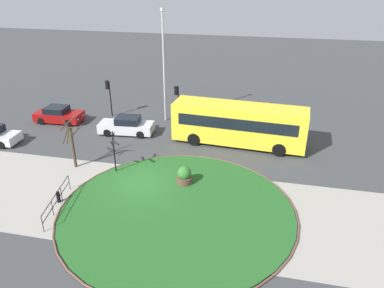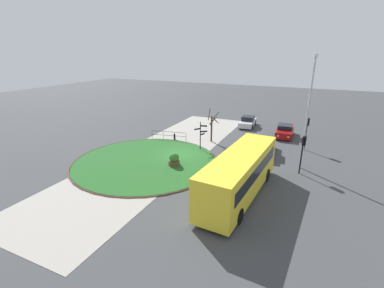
{
  "view_description": "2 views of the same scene",
  "coord_description": "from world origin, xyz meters",
  "views": [
    {
      "loc": [
        7.43,
        -18.77,
        12.34
      ],
      "look_at": [
        2.81,
        2.08,
        2.21
      ],
      "focal_mm": 34.27,
      "sensor_mm": 36.0,
      "label": 1
    },
    {
      "loc": [
        22.47,
        11.62,
        9.87
      ],
      "look_at": [
        1.63,
        2.02,
        1.97
      ],
      "focal_mm": 25.43,
      "sensor_mm": 36.0,
      "label": 2
    }
  ],
  "objects": [
    {
      "name": "street_tree_bare",
      "position": [
        -5.32,
        1.3,
        1.86
      ],
      "size": [
        1.59,
        1.27,
        3.77
      ],
      "color": "#423323",
      "rests_on": "ground"
    },
    {
      "name": "ground",
      "position": [
        0.0,
        0.0,
        0.0
      ],
      "size": [
        120.0,
        120.0,
        0.0
      ],
      "primitive_type": "plane",
      "color": "#3D3F42"
    },
    {
      "name": "bollard_foreground",
      "position": [
        -4.12,
        -2.88,
        0.38
      ],
      "size": [
        0.22,
        0.22,
        0.75
      ],
      "color": "black",
      "rests_on": "ground"
    },
    {
      "name": "grass_island",
      "position": [
        2.91,
        -2.17,
        0.05
      ],
      "size": [
        13.19,
        13.19,
        0.1
      ],
      "primitive_type": "cylinder",
      "color": "#235B23",
      "rests_on": "ground"
    },
    {
      "name": "sidewalk_paving",
      "position": [
        0.0,
        -1.89,
        0.01
      ],
      "size": [
        32.0,
        8.23,
        0.02
      ],
      "primitive_type": "cube",
      "color": "#9E998E",
      "rests_on": "ground"
    },
    {
      "name": "lamppost_tall",
      "position": [
        -1.66,
        11.09,
        5.12
      ],
      "size": [
        0.32,
        0.32,
        9.65
      ],
      "color": "#B7B7BC",
      "rests_on": "ground"
    },
    {
      "name": "signpost_directional",
      "position": [
        -2.29,
        1.23,
        1.75
      ],
      "size": [
        1.2,
        1.11,
        3.02
      ],
      "color": "black",
      "rests_on": "ground"
    },
    {
      "name": "railing_grass_edge",
      "position": [
        -3.82,
        -3.47,
        0.64
      ],
      "size": [
        0.82,
        4.11,
        0.98
      ],
      "rotation": [
        0.0,
        0.0,
        4.9
      ],
      "color": "black",
      "rests_on": "ground"
    },
    {
      "name": "car_far_lane",
      "position": [
        -3.95,
        7.47,
        0.68
      ],
      "size": [
        4.59,
        2.12,
        1.49
      ],
      "rotation": [
        0.0,
        0.0,
        3.23
      ],
      "color": "silver",
      "rests_on": "ground"
    },
    {
      "name": "traffic_light_near",
      "position": [
        -0.56,
        11.13,
        2.39
      ],
      "size": [
        0.48,
        0.32,
        3.24
      ],
      "rotation": [
        0.0,
        0.0,
        2.86
      ],
      "color": "black",
      "rests_on": "ground"
    },
    {
      "name": "traffic_light_far",
      "position": [
        -7.03,
        11.11,
        2.47
      ],
      "size": [
        0.49,
        0.29,
        3.35
      ],
      "rotation": [
        0.0,
        0.0,
        3.0
      ],
      "color": "black",
      "rests_on": "ground"
    },
    {
      "name": "planter_near_signpost",
      "position": [
        2.62,
        0.71,
        0.56
      ],
      "size": [
        1.03,
        1.03,
        1.24
      ],
      "color": "brown",
      "rests_on": "ground"
    },
    {
      "name": "car_trailing",
      "position": [
        -13.53,
        3.43,
        0.64
      ],
      "size": [
        4.1,
        1.98,
        1.4
      ],
      "rotation": [
        0.0,
        0.0,
        0.05
      ],
      "color": "silver",
      "rests_on": "ground"
    },
    {
      "name": "grass_kerb_ring",
      "position": [
        2.91,
        -2.17,
        0.06
      ],
      "size": [
        13.5,
        13.5,
        0.11
      ],
      "primitive_type": "torus",
      "color": "brown",
      "rests_on": "ground"
    },
    {
      "name": "car_near_lane",
      "position": [
        -10.87,
        8.61,
        0.66
      ],
      "size": [
        4.2,
        2.06,
        1.43
      ],
      "rotation": [
        0.0,
        0.0,
        0.04
      ],
      "color": "maroon",
      "rests_on": "ground"
    },
    {
      "name": "bus_yellow",
      "position": [
        5.3,
        7.41,
        1.71
      ],
      "size": [
        10.29,
        3.22,
        3.17
      ],
      "rotation": [
        0.0,
        0.0,
        3.07
      ],
      "color": "yellow",
      "rests_on": "ground"
    }
  ]
}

